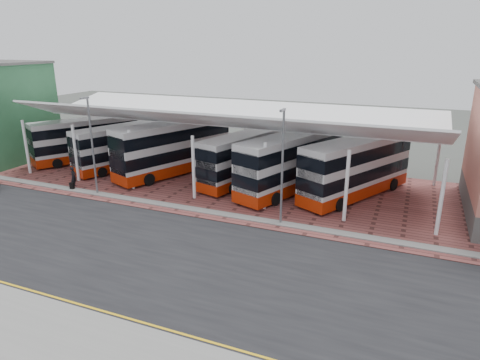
# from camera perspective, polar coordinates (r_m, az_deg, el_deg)

# --- Properties ---
(ground) EXTENTS (140.00, 140.00, 0.00)m
(ground) POSITION_cam_1_polar(r_m,az_deg,el_deg) (25.54, -3.29, -10.44)
(ground) COLOR #414540
(road) EXTENTS (120.00, 14.00, 0.02)m
(road) POSITION_cam_1_polar(r_m,az_deg,el_deg) (24.76, -4.32, -11.42)
(road) COLOR black
(road) RESTS_ON ground
(forecourt) EXTENTS (72.00, 16.00, 0.06)m
(forecourt) POSITION_cam_1_polar(r_m,az_deg,el_deg) (36.17, 8.62, -1.82)
(forecourt) COLOR brown
(forecourt) RESTS_ON ground
(sidewalk) EXTENTS (120.00, 4.00, 0.14)m
(sidewalk) POSITION_cam_1_polar(r_m,az_deg,el_deg) (19.21, -15.98, -21.74)
(sidewalk) COLOR slate
(sidewalk) RESTS_ON ground
(north_kerb) EXTENTS (120.00, 0.80, 0.14)m
(north_kerb) POSITION_cam_1_polar(r_m,az_deg,el_deg) (30.64, 1.79, -5.25)
(north_kerb) COLOR slate
(north_kerb) RESTS_ON ground
(yellow_line_near) EXTENTS (120.00, 0.12, 0.01)m
(yellow_line_near) POSITION_cam_1_polar(r_m,az_deg,el_deg) (20.46, -12.34, -18.79)
(yellow_line_near) COLOR yellow
(yellow_line_near) RESTS_ON road
(yellow_line_far) EXTENTS (120.00, 0.12, 0.01)m
(yellow_line_far) POSITION_cam_1_polar(r_m,az_deg,el_deg) (20.66, -11.85, -18.36)
(yellow_line_far) COLOR yellow
(yellow_line_far) RESTS_ON road
(canopy) EXTENTS (37.00, 11.63, 7.07)m
(canopy) POSITION_cam_1_polar(r_m,az_deg,el_deg) (38.17, -2.43, 8.36)
(canopy) COLOR white
(canopy) RESTS_ON ground
(lamp_west) EXTENTS (0.16, 0.90, 8.07)m
(lamp_west) POSITION_cam_1_polar(r_m,az_deg,el_deg) (36.52, -19.15, 4.65)
(lamp_west) COLOR slate
(lamp_west) RESTS_ON ground
(lamp_east) EXTENTS (0.16, 0.90, 8.07)m
(lamp_east) POSITION_cam_1_polar(r_m,az_deg,el_deg) (28.67, 5.66, 2.12)
(lamp_east) COLOR slate
(lamp_east) RESTS_ON ground
(bus_0) EXTENTS (7.53, 10.55, 4.43)m
(bus_0) POSITION_cam_1_polar(r_m,az_deg,el_deg) (48.15, -19.90, 5.02)
(bus_0) COLOR silver
(bus_0) RESTS_ON forecourt
(bus_1) EXTENTS (5.95, 10.61, 4.30)m
(bus_1) POSITION_cam_1_polar(r_m,az_deg,el_deg) (44.12, -15.14, 4.29)
(bus_1) COLOR silver
(bus_1) RESTS_ON forecourt
(bus_2) EXTENTS (6.97, 12.19, 4.95)m
(bus_2) POSITION_cam_1_polar(r_m,az_deg,el_deg) (41.08, -8.90, 4.18)
(bus_2) COLOR silver
(bus_2) RESTS_ON forecourt
(bus_3) EXTENTS (5.27, 10.90, 4.39)m
(bus_3) POSITION_cam_1_polar(r_m,az_deg,el_deg) (38.34, 0.77, 2.97)
(bus_3) COLOR silver
(bus_3) RESTS_ON forecourt
(bus_4) EXTENTS (6.54, 11.91, 4.82)m
(bus_4) POSITION_cam_1_polar(r_m,az_deg,el_deg) (36.12, 6.81, 2.26)
(bus_4) COLOR silver
(bus_4) RESTS_ON forecourt
(bus_5) EXTENTS (7.59, 11.47, 4.75)m
(bus_5) POSITION_cam_1_polar(r_m,az_deg,el_deg) (35.76, 15.24, 1.53)
(bus_5) COLOR silver
(bus_5) RESTS_ON forecourt
(pedestrian) EXTENTS (0.58, 0.75, 1.81)m
(pedestrian) POSITION_cam_1_polar(r_m,az_deg,el_deg) (39.87, -21.31, 0.40)
(pedestrian) COLOR black
(pedestrian) RESTS_ON forecourt
(suitcase) EXTENTS (0.36, 0.26, 0.62)m
(suitcase) POSITION_cam_1_polar(r_m,az_deg,el_deg) (39.31, -21.49, -0.76)
(suitcase) COLOR black
(suitcase) RESTS_ON forecourt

